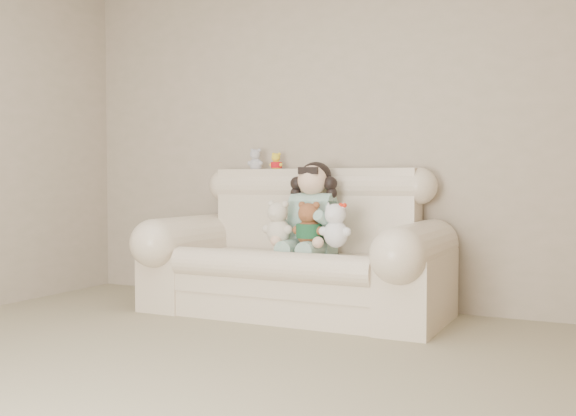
{
  "coord_description": "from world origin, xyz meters",
  "views": [
    {
      "loc": [
        1.87,
        -2.2,
        0.94
      ],
      "look_at": [
        -0.13,
        1.9,
        0.75
      ],
      "focal_mm": 41.53,
      "sensor_mm": 36.0,
      "label": 1
    }
  ],
  "objects_px": {
    "seated_child": "(313,207)",
    "brown_teddy": "(309,220)",
    "sofa": "(294,241)",
    "white_cat": "(336,221)",
    "cream_teddy": "(278,219)"
  },
  "relations": [
    {
      "from": "seated_child",
      "to": "brown_teddy",
      "type": "distance_m",
      "value": 0.21
    },
    {
      "from": "sofa",
      "to": "white_cat",
      "type": "xyz_separation_m",
      "value": [
        0.36,
        -0.13,
        0.16
      ]
    },
    {
      "from": "sofa",
      "to": "brown_teddy",
      "type": "height_order",
      "value": "sofa"
    },
    {
      "from": "sofa",
      "to": "cream_teddy",
      "type": "height_order",
      "value": "sofa"
    },
    {
      "from": "sofa",
      "to": "cream_teddy",
      "type": "distance_m",
      "value": 0.22
    },
    {
      "from": "brown_teddy",
      "to": "seated_child",
      "type": "bearing_deg",
      "value": 95.7
    },
    {
      "from": "brown_teddy",
      "to": "white_cat",
      "type": "height_order",
      "value": "same"
    },
    {
      "from": "sofa",
      "to": "white_cat",
      "type": "relative_size",
      "value": 5.99
    },
    {
      "from": "cream_teddy",
      "to": "sofa",
      "type": "bearing_deg",
      "value": 76.87
    },
    {
      "from": "sofa",
      "to": "seated_child",
      "type": "distance_m",
      "value": 0.27
    },
    {
      "from": "seated_child",
      "to": "white_cat",
      "type": "xyz_separation_m",
      "value": [
        0.26,
        -0.21,
        -0.08
      ]
    },
    {
      "from": "seated_child",
      "to": "cream_teddy",
      "type": "height_order",
      "value": "seated_child"
    },
    {
      "from": "sofa",
      "to": "seated_child",
      "type": "bearing_deg",
      "value": 36.94
    },
    {
      "from": "seated_child",
      "to": "brown_teddy",
      "type": "bearing_deg",
      "value": -70.42
    },
    {
      "from": "sofa",
      "to": "white_cat",
      "type": "bearing_deg",
      "value": -19.41
    }
  ]
}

